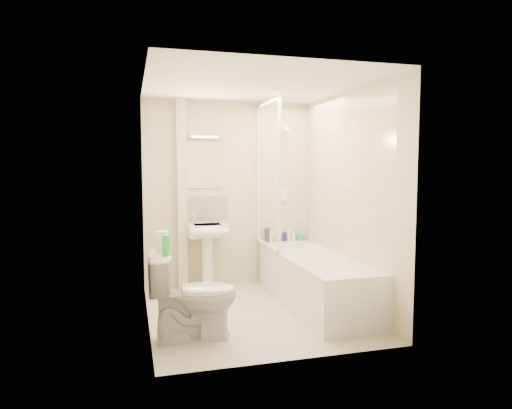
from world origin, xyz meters
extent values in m
plane|color=beige|center=(0.00, 0.00, 0.00)|extent=(2.50, 2.50, 0.00)
cube|color=beige|center=(0.00, 1.25, 1.20)|extent=(2.20, 0.02, 2.40)
cube|color=beige|center=(-1.10, 0.00, 1.20)|extent=(0.02, 2.50, 2.40)
cube|color=beige|center=(1.10, 0.00, 1.20)|extent=(0.02, 2.50, 2.40)
cube|color=white|center=(0.00, 0.00, 2.40)|extent=(2.20, 2.50, 0.02)
cube|color=beige|center=(0.75, 1.24, 1.42)|extent=(0.70, 0.01, 1.75)
cube|color=beige|center=(1.09, 0.11, 1.42)|extent=(0.01, 2.10, 1.75)
cube|color=beige|center=(-0.62, 1.19, 1.20)|extent=(0.12, 0.12, 2.40)
cube|color=beige|center=(-0.32, 1.24, 1.03)|extent=(0.60, 0.02, 0.30)
cube|color=white|center=(-0.32, 1.24, 1.58)|extent=(0.46, 0.01, 0.60)
cube|color=silver|center=(-0.32, 1.22, 1.95)|extent=(0.42, 0.07, 0.07)
cube|color=white|center=(0.75, 0.11, 0.28)|extent=(0.70, 2.10, 0.55)
cube|color=white|center=(0.75, 0.11, 0.49)|extent=(0.56, 1.96, 0.05)
cube|color=white|center=(0.40, 0.80, 1.45)|extent=(0.01, 0.90, 1.80)
cube|color=white|center=(0.40, 1.23, 1.45)|extent=(0.04, 0.04, 1.80)
cube|color=white|center=(0.40, 0.35, 1.45)|extent=(0.04, 0.04, 1.80)
cube|color=white|center=(0.40, 0.80, 2.33)|extent=(0.04, 0.90, 0.04)
cube|color=white|center=(0.40, 0.80, 0.57)|extent=(0.04, 0.90, 0.03)
cylinder|color=white|center=(0.75, 1.22, 1.55)|extent=(0.02, 0.02, 0.90)
cylinder|color=white|center=(0.75, 1.22, 1.10)|extent=(0.05, 0.05, 0.02)
cylinder|color=white|center=(0.75, 1.22, 2.00)|extent=(0.05, 0.05, 0.02)
cylinder|color=white|center=(0.75, 1.15, 2.03)|extent=(0.08, 0.11, 0.11)
cube|color=white|center=(0.75, 1.21, 1.17)|extent=(0.10, 0.05, 0.14)
cylinder|color=white|center=(0.73, 1.19, 1.60)|extent=(0.01, 0.13, 0.84)
cylinder|color=white|center=(-0.32, 1.08, 0.33)|extent=(0.14, 0.14, 0.66)
cube|color=white|center=(-0.32, 1.05, 0.75)|extent=(0.49, 0.38, 0.15)
ellipsoid|color=white|center=(-0.32, 0.88, 0.75)|extent=(0.49, 0.21, 0.15)
cube|color=silver|center=(-0.32, 1.05, 0.81)|extent=(0.34, 0.25, 0.04)
cylinder|color=white|center=(-0.48, 1.16, 0.88)|extent=(0.03, 0.03, 0.10)
cylinder|color=white|center=(-0.16, 1.16, 0.88)|extent=(0.03, 0.03, 0.10)
sphere|color=white|center=(-0.48, 1.16, 0.93)|extent=(0.04, 0.04, 0.04)
sphere|color=white|center=(-0.16, 1.16, 0.93)|extent=(0.04, 0.04, 0.04)
cylinder|color=black|center=(0.50, 1.16, 0.64)|extent=(0.07, 0.07, 0.18)
cylinder|color=silver|center=(0.55, 1.16, 0.62)|extent=(0.06, 0.06, 0.15)
cylinder|color=navy|center=(0.75, 1.16, 0.61)|extent=(0.06, 0.06, 0.12)
cylinder|color=#F1E8BA|center=(0.81, 1.16, 0.63)|extent=(0.05, 0.05, 0.16)
cylinder|color=white|center=(0.88, 1.16, 0.61)|extent=(0.05, 0.05, 0.13)
cylinder|color=green|center=(0.97, 1.16, 0.59)|extent=(0.07, 0.07, 0.09)
imported|color=white|center=(-0.72, -0.56, 0.40)|extent=(0.53, 0.83, 0.80)
cylinder|color=white|center=(-0.98, -0.46, 0.84)|extent=(0.11, 0.11, 0.09)
cylinder|color=white|center=(-0.98, -0.50, 0.94)|extent=(0.12, 0.12, 0.10)
cylinder|color=green|center=(-0.97, -0.68, 0.89)|extent=(0.06, 0.06, 0.18)
camera|label=1|loc=(-1.25, -4.61, 1.58)|focal=32.00mm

